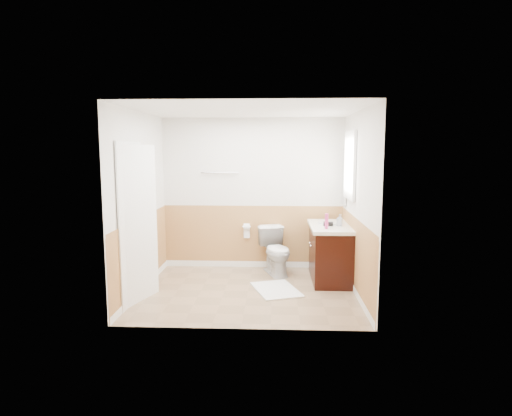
{
  "coord_description": "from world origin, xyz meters",
  "views": [
    {
      "loc": [
        0.38,
        -5.88,
        1.97
      ],
      "look_at": [
        0.1,
        0.25,
        1.15
      ],
      "focal_mm": 30.38,
      "sensor_mm": 36.0,
      "label": 1
    }
  ],
  "objects_px": {
    "toilet": "(276,251)",
    "vanity_cabinet": "(330,254)",
    "lotion_bottle": "(327,221)",
    "bath_mat": "(276,290)",
    "soap_dispenser": "(340,220)"
  },
  "relations": [
    {
      "from": "soap_dispenser",
      "to": "toilet",
      "type": "bearing_deg",
      "value": 158.63
    },
    {
      "from": "toilet",
      "to": "lotion_bottle",
      "type": "distance_m",
      "value": 1.11
    },
    {
      "from": "lotion_bottle",
      "to": "bath_mat",
      "type": "bearing_deg",
      "value": -161.97
    },
    {
      "from": "toilet",
      "to": "lotion_bottle",
      "type": "height_order",
      "value": "lotion_bottle"
    },
    {
      "from": "lotion_bottle",
      "to": "soap_dispenser",
      "type": "distance_m",
      "value": 0.33
    },
    {
      "from": "vanity_cabinet",
      "to": "lotion_bottle",
      "type": "xyz_separation_m",
      "value": [
        -0.1,
        -0.31,
        0.56
      ]
    },
    {
      "from": "toilet",
      "to": "lotion_bottle",
      "type": "relative_size",
      "value": 3.39
    },
    {
      "from": "vanity_cabinet",
      "to": "lotion_bottle",
      "type": "bearing_deg",
      "value": -107.66
    },
    {
      "from": "toilet",
      "to": "vanity_cabinet",
      "type": "distance_m",
      "value": 0.87
    },
    {
      "from": "bath_mat",
      "to": "soap_dispenser",
      "type": "distance_m",
      "value": 1.4
    },
    {
      "from": "toilet",
      "to": "soap_dispenser",
      "type": "distance_m",
      "value": 1.16
    },
    {
      "from": "lotion_bottle",
      "to": "soap_dispenser",
      "type": "xyz_separation_m",
      "value": [
        0.22,
        0.24,
        -0.02
      ]
    },
    {
      "from": "bath_mat",
      "to": "vanity_cabinet",
      "type": "height_order",
      "value": "vanity_cabinet"
    },
    {
      "from": "lotion_bottle",
      "to": "soap_dispenser",
      "type": "relative_size",
      "value": 1.26
    },
    {
      "from": "lotion_bottle",
      "to": "soap_dispenser",
      "type": "bearing_deg",
      "value": 47.85
    }
  ]
}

